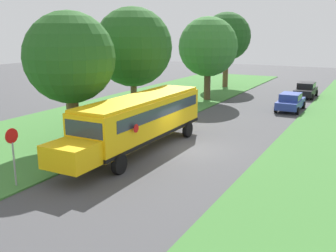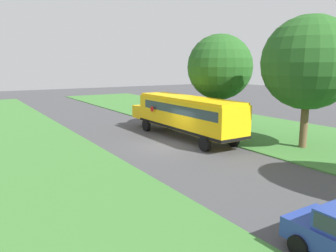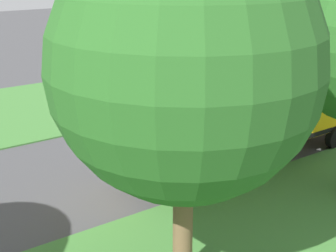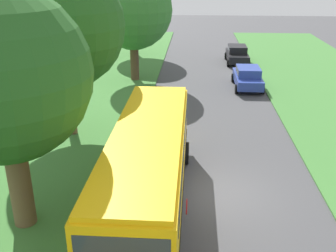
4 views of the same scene
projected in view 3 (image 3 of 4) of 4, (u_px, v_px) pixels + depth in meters
ground_plane at (182, 146)px, 20.72m from camera, size 120.00×120.00×0.00m
grass_far_side at (94, 97)px, 27.71m from camera, size 10.00×80.00×0.07m
school_bus at (251, 115)px, 18.75m from camera, size 2.84×12.42×3.16m
oak_tree_roadside_mid at (184, 64)px, 9.98m from camera, size 6.05×6.05×8.69m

